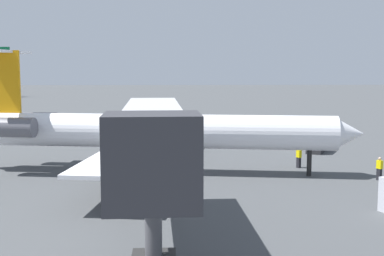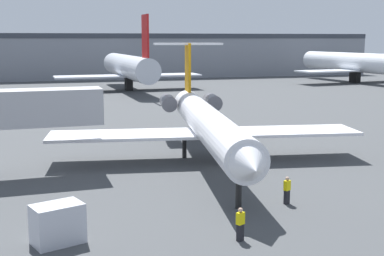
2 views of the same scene
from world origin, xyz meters
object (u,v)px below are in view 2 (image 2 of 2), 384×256
object	(u,v)px
regional_jet	(205,120)
ground_crew_loader	(287,190)
cargo_container_uld	(58,224)
parked_airliner_east_mid	(356,63)
parked_airliner_centre	(129,67)
ground_crew_marshaller	(240,224)

from	to	relation	value
regional_jet	ground_crew_loader	world-z (taller)	regional_jet
cargo_container_uld	parked_airliner_east_mid	distance (m)	103.23
regional_jet	cargo_container_uld	world-z (taller)	regional_jet
regional_jet	parked_airliner_east_mid	xyz separation A→B (m)	(55.34, 63.20, 1.16)
parked_airliner_east_mid	ground_crew_loader	bearing A→B (deg)	-125.60
cargo_container_uld	parked_airliner_centre	xyz separation A→B (m)	(15.43, 74.39, 3.48)
ground_crew_marshaller	ground_crew_loader	world-z (taller)	same
cargo_container_uld	parked_airliner_east_mid	world-z (taller)	parked_airliner_east_mid
regional_jet	ground_crew_marshaller	xyz separation A→B (m)	(-3.52, -16.98, -2.43)
regional_jet	cargo_container_uld	distance (m)	19.32
regional_jet	ground_crew_loader	size ratio (longest dim) A/B	18.37
regional_jet	parked_airliner_centre	bearing A→B (deg)	86.84
ground_crew_marshaller	parked_airliner_centre	distance (m)	76.91
ground_crew_marshaller	cargo_container_uld	bearing A→B (deg)	166.10
ground_crew_loader	cargo_container_uld	size ratio (longest dim) A/B	0.62
ground_crew_loader	parked_airliner_east_mid	world-z (taller)	parked_airliner_east_mid
regional_jet	ground_crew_marshaller	bearing A→B (deg)	-101.70
cargo_container_uld	parked_airliner_centre	bearing A→B (deg)	78.28
parked_airliner_centre	parked_airliner_east_mid	bearing A→B (deg)	4.01
regional_jet	parked_airliner_east_mid	distance (m)	84.01
regional_jet	parked_airliner_centre	world-z (taller)	parked_airliner_centre
ground_crew_marshaller	parked_airliner_east_mid	size ratio (longest dim) A/B	0.05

